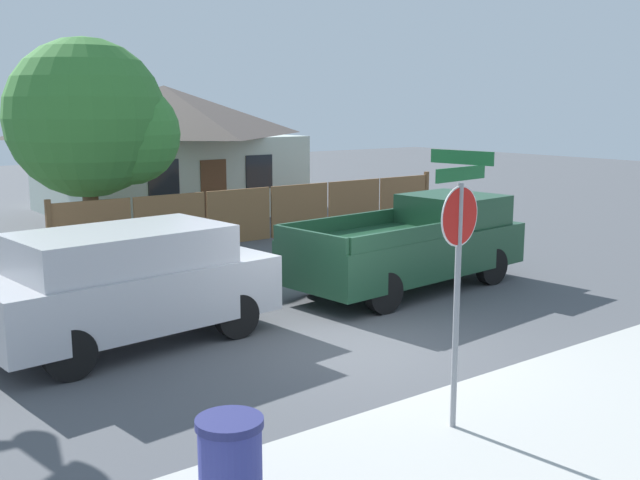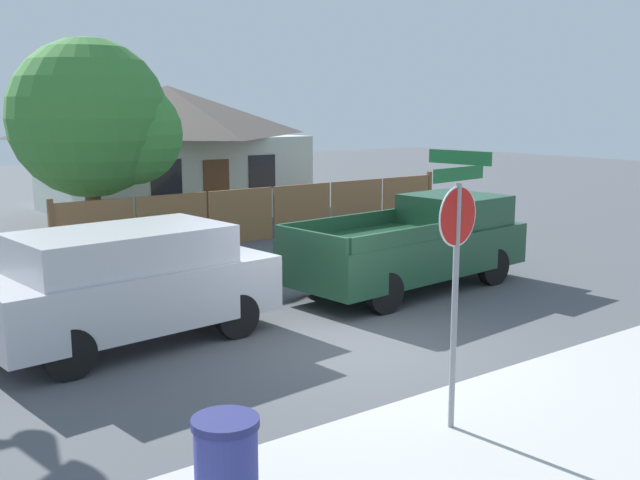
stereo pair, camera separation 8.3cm
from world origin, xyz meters
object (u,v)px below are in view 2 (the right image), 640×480
orange_pickup (415,245)px  stop_sign (457,244)px  trash_bin (226,466)px  red_suv (129,282)px  house (169,147)px  oak_tree (98,122)px

orange_pickup → stop_sign: bearing=-135.5°
stop_sign → orange_pickup: bearing=42.0°
trash_bin → red_suv: bearing=76.5°
stop_sign → trash_bin: 3.45m
house → stop_sign: bearing=-105.9°
stop_sign → house: bearing=66.2°
oak_tree → orange_pickup: size_ratio=0.98×
oak_tree → trash_bin: oak_tree is taller
oak_tree → orange_pickup: (3.50, -7.99, -2.36)m
house → red_suv: size_ratio=1.74×
red_suv → stop_sign: (1.76, -5.13, 1.17)m
red_suv → orange_pickup: (6.09, 0.02, -0.10)m
house → trash_bin: house is taller
orange_pickup → stop_sign: (-4.33, -5.15, 1.26)m
orange_pickup → trash_bin: orange_pickup is taller
red_suv → trash_bin: bearing=-108.9°
red_suv → orange_pickup: red_suv is taller
red_suv → orange_pickup: bearing=-5.2°
house → orange_pickup: bearing=-93.9°
house → red_suv: (-7.00, -13.28, -1.26)m
house → orange_pickup: (-0.90, -13.25, -1.36)m
house → oak_tree: 6.94m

